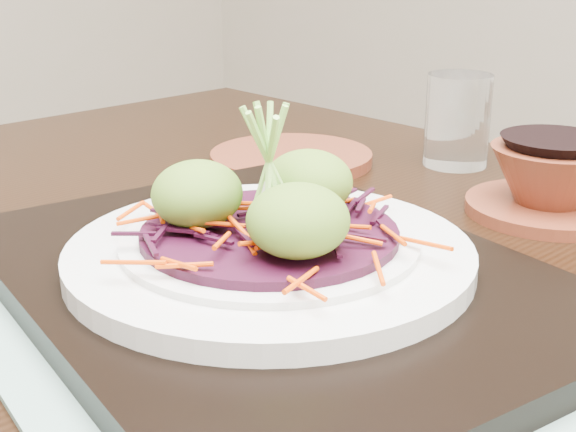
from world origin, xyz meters
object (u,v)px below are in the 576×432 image
Objects in this scene: serving_tray at (270,278)px; terracotta_side_plate at (291,158)px; dining_table at (333,409)px; terracotta_bowl_set at (550,184)px; water_glass at (458,120)px; white_plate at (270,252)px.

serving_tray is 2.42× the size of terracotta_side_plate.
terracotta_side_plate is at bearing 143.22° from serving_tray.
terracotta_bowl_set is (0.06, 0.24, 0.13)m from dining_table.
dining_table is 0.37m from water_glass.
water_glass is 0.17m from terracotta_bowl_set.
dining_table is 7.96× the size of terracotta_side_plate.
dining_table is 7.78× the size of terracotta_bowl_set.
water_glass is at bearing 36.15° from terracotta_side_plate.
white_plate reaches higher than terracotta_side_plate.
terracotta_bowl_set is at bearing -34.05° from water_glass.
terracotta_side_plate reaches higher than dining_table.
water_glass reaches higher than white_plate.
water_glass reaches higher than terracotta_side_plate.
white_plate is 0.33m from terracotta_side_plate.
terracotta_side_plate is 1.80× the size of water_glass.
terracotta_side_plate is at bearing 141.97° from dining_table.
serving_tray is at bearing 0.00° from white_plate.
terracotta_bowl_set is at bearing 73.01° from white_plate.
white_plate is at bearing -106.99° from terracotta_bowl_set.
serving_tray reaches higher than terracotta_side_plate.
water_glass is at bearing 97.70° from white_plate.
serving_tray is 4.35× the size of water_glass.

